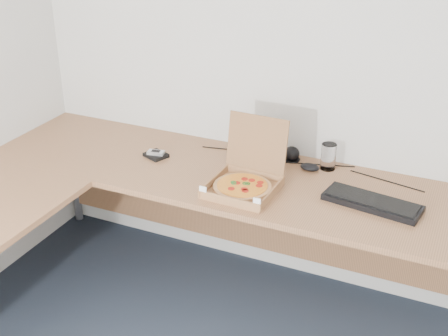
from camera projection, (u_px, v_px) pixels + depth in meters
The scene contains 10 objects.
room_shell at pixel (174, 258), 1.42m from camera, with size 3.50×3.50×2.50m, color beige, non-canonical shape.
desk at pixel (123, 203), 2.77m from camera, with size 2.50×2.20×0.73m.
pizza_box at pixel (244, 183), 2.80m from camera, with size 0.30×0.35×0.31m.
drinking_glass at pixel (328, 157), 2.99m from camera, with size 0.08×0.08×0.13m, color white.
keyboard at pixel (372, 203), 2.68m from camera, with size 0.43×0.15×0.03m, color black.
mouse at pixel (310, 167), 3.00m from camera, with size 0.10×0.06×0.04m, color black.
wallet at pixel (156, 155), 3.14m from camera, with size 0.11×0.09×0.02m, color black.
phone at pixel (156, 153), 3.13m from camera, with size 0.09×0.05×0.02m, color #B2B5BA.
dome_speaker at pixel (292, 153), 3.10m from camera, with size 0.09×0.09×0.08m, color black.
cable_bundle at pixel (303, 163), 3.07m from camera, with size 0.57×0.04×0.01m, color black, non-canonical shape.
Camera 1 is at (0.59, -1.02, 2.07)m, focal length 48.01 mm.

